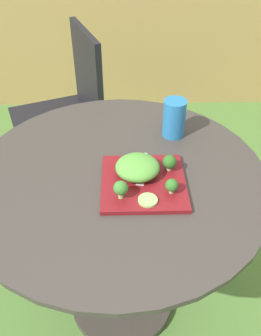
{
  "coord_description": "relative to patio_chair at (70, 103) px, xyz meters",
  "views": [
    {
      "loc": [
        0.02,
        -0.85,
        1.47
      ],
      "look_at": [
        0.04,
        -0.03,
        0.79
      ],
      "focal_mm": 38.16,
      "sensor_mm": 36.0,
      "label": 1
    }
  ],
  "objects": [
    {
      "name": "broccoli_floret_0",
      "position": [
        0.42,
        -0.96,
        0.27
      ],
      "size": [
        0.04,
        0.04,
        0.05
      ],
      "color": "#99B770",
      "rests_on": "salad_plate"
    },
    {
      "name": "patio_table",
      "position": [
        0.26,
        -0.85,
        -0.03
      ],
      "size": [
        0.93,
        0.93,
        0.75
      ],
      "color": "#38332D",
      "rests_on": "ground_plane"
    },
    {
      "name": "broccoli_floret_1",
      "position": [
        0.27,
        -0.97,
        0.27
      ],
      "size": [
        0.04,
        0.04,
        0.06
      ],
      "color": "#99B770",
      "rests_on": "salad_plate"
    },
    {
      "name": "fork",
      "position": [
        0.34,
        -0.86,
        0.24
      ],
      "size": [
        0.04,
        0.15,
        0.0
      ],
      "color": "silver",
      "rests_on": "salad_plate"
    },
    {
      "name": "cucumber_slice_0",
      "position": [
        0.35,
        -0.99,
        0.24
      ],
      "size": [
        0.06,
        0.06,
        0.01
      ],
      "primitive_type": "cylinder",
      "color": "#8EB766",
      "rests_on": "salad_plate"
    },
    {
      "name": "patio_chair",
      "position": [
        0.0,
        0.0,
        0.0
      ],
      "size": [
        0.57,
        0.57,
        0.9
      ],
      "color": "black",
      "rests_on": "ground_plane"
    },
    {
      "name": "drinking_glass",
      "position": [
        0.46,
        -0.64,
        0.29
      ],
      "size": [
        0.08,
        0.08,
        0.13
      ],
      "color": "#236BA8",
      "rests_on": "patio_table"
    },
    {
      "name": "salad_plate",
      "position": [
        0.34,
        -0.9,
        0.23
      ],
      "size": [
        0.25,
        0.25,
        0.01
      ],
      "primitive_type": "cube",
      "color": "maroon",
      "rests_on": "patio_table"
    },
    {
      "name": "ground_plane",
      "position": [
        0.26,
        -0.85,
        -0.53
      ],
      "size": [
        12.0,
        12.0,
        0.0
      ],
      "primitive_type": "plane",
      "color": "#4C7533"
    },
    {
      "name": "bamboo_fence",
      "position": [
        0.26,
        0.97,
        0.17
      ],
      "size": [
        8.0,
        0.08,
        1.4
      ],
      "primitive_type": "cube",
      "color": "#9E7F47",
      "rests_on": "ground_plane"
    },
    {
      "name": "broccoli_floret_2",
      "position": [
        0.42,
        -0.85,
        0.27
      ],
      "size": [
        0.04,
        0.04,
        0.05
      ],
      "color": "#99B770",
      "rests_on": "salad_plate"
    },
    {
      "name": "lettuce_mound",
      "position": [
        0.32,
        -0.87,
        0.27
      ],
      "size": [
        0.13,
        0.13,
        0.06
      ],
      "primitive_type": "ellipsoid",
      "color": "#519338",
      "rests_on": "salad_plate"
    }
  ]
}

